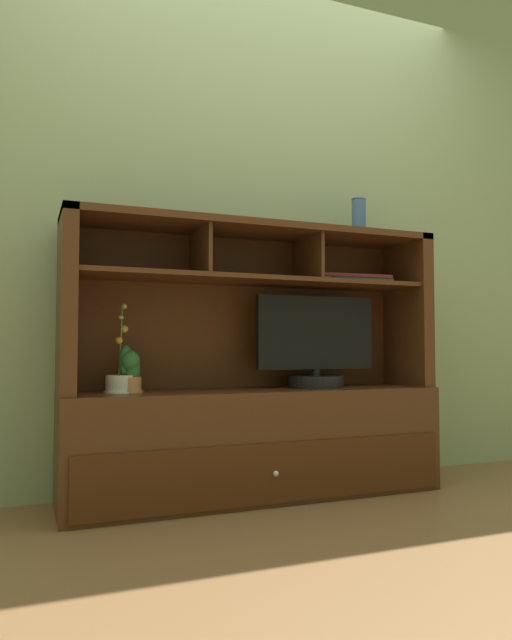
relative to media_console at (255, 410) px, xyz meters
The scene contains 8 objects.
floor_plane 0.39m from the media_console, 90.00° to the right, with size 6.00×6.00×0.02m, color brown.
back_wall 1.05m from the media_console, 90.00° to the left, with size 6.00×0.02×2.80m, color gray.
media_console is the anchor object (origin of this frame).
tv_monitor 0.40m from the media_console, ahead, with size 0.59×0.26×0.42m.
potted_orchid 0.61m from the media_console, behind, with size 0.14×0.14×0.37m.
potted_fern 0.59m from the media_console, behind, with size 0.11×0.11×0.19m.
magazine_stack_left 0.81m from the media_console, ahead, with size 0.39×0.26×0.04m.
ceramic_vase 1.07m from the media_console, ahead, with size 0.07×0.07×0.19m.
Camera 1 is at (-0.97, -2.42, 0.66)m, focal length 32.77 mm.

